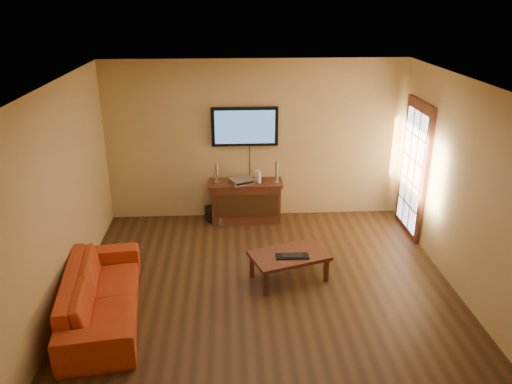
{
  "coord_description": "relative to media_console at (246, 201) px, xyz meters",
  "views": [
    {
      "loc": [
        -0.46,
        -5.59,
        3.66
      ],
      "look_at": [
        -0.09,
        0.8,
        1.1
      ],
      "focal_mm": 35.0,
      "sensor_mm": 36.0,
      "label": 1
    }
  ],
  "objects": [
    {
      "name": "speaker_right",
      "position": [
        0.52,
        -0.03,
        0.51
      ],
      "size": [
        0.09,
        0.09,
        0.34
      ],
      "color": "silver",
      "rests_on": "media_console"
    },
    {
      "name": "keyboard",
      "position": [
        0.54,
        -2.03,
        0.04
      ],
      "size": [
        0.44,
        0.17,
        0.03
      ],
      "color": "black",
      "rests_on": "coffee_table"
    },
    {
      "name": "coffee_table",
      "position": [
        0.51,
        -1.95,
        -0.02
      ],
      "size": [
        1.15,
        0.9,
        0.38
      ],
      "color": "#451D0F",
      "rests_on": "ground"
    },
    {
      "name": "speaker_left",
      "position": [
        -0.48,
        0.02,
        0.5
      ],
      "size": [
        0.09,
        0.09,
        0.34
      ],
      "color": "silver",
      "rests_on": "media_console"
    },
    {
      "name": "subwoofer",
      "position": [
        -0.55,
        0.03,
        -0.23
      ],
      "size": [
        0.32,
        0.32,
        0.24
      ],
      "primitive_type": "cube",
      "rotation": [
        0.0,
        0.0,
        0.38
      ],
      "color": "black",
      "rests_on": "ground"
    },
    {
      "name": "media_console",
      "position": [
        0.0,
        0.0,
        0.0
      ],
      "size": [
        1.23,
        0.47,
        0.7
      ],
      "color": "#451D0F",
      "rests_on": "ground"
    },
    {
      "name": "bottle",
      "position": [
        -0.43,
        -0.29,
        -0.26
      ],
      "size": [
        0.07,
        0.07,
        0.19
      ],
      "color": "white",
      "rests_on": "ground"
    },
    {
      "name": "room_walls",
      "position": [
        0.18,
        -1.63,
        1.33
      ],
      "size": [
        5.0,
        5.0,
        5.0
      ],
      "color": "tan",
      "rests_on": "ground"
    },
    {
      "name": "game_console",
      "position": [
        0.21,
        -0.01,
        0.45
      ],
      "size": [
        0.1,
        0.15,
        0.2
      ],
      "primitive_type": "cube",
      "rotation": [
        0.0,
        0.0,
        0.42
      ],
      "color": "white",
      "rests_on": "media_console"
    },
    {
      "name": "sofa",
      "position": [
        -1.83,
        -2.66,
        0.06
      ],
      "size": [
        0.9,
        2.18,
        0.83
      ],
      "primitive_type": "imported",
      "rotation": [
        0.0,
        0.0,
        1.71
      ],
      "color": "#B23713",
      "rests_on": "ground"
    },
    {
      "name": "french_door",
      "position": [
        2.64,
        -0.56,
        0.7
      ],
      "size": [
        0.07,
        1.02,
        2.22
      ],
      "color": "#451D0F",
      "rests_on": "ground"
    },
    {
      "name": "av_receiver",
      "position": [
        -0.07,
        -0.05,
        0.39
      ],
      "size": [
        0.45,
        0.4,
        0.08
      ],
      "primitive_type": "cube",
      "rotation": [
        0.0,
        0.0,
        0.43
      ],
      "color": "silver",
      "rests_on": "media_console"
    },
    {
      "name": "television",
      "position": [
        0.0,
        0.19,
        1.25
      ],
      "size": [
        1.1,
        0.08,
        0.65
      ],
      "color": "black",
      "rests_on": "ground"
    },
    {
      "name": "ground_plane",
      "position": [
        0.18,
        -2.26,
        -0.35
      ],
      "size": [
        5.0,
        5.0,
        0.0
      ],
      "primitive_type": "plane",
      "color": "#321E0E",
      "rests_on": "ground"
    }
  ]
}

